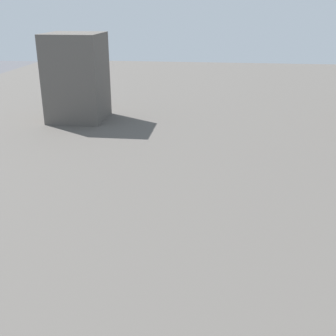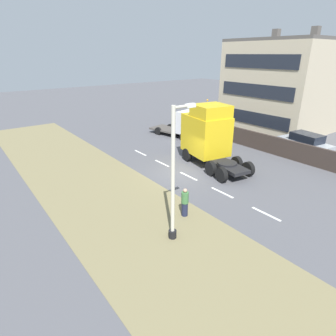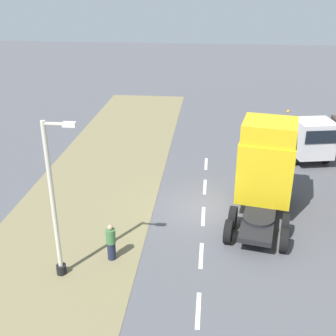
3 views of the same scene
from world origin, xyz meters
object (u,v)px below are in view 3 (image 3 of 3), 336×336
Objects in this scene: lorry_cab at (266,165)px; flatbed_truck at (309,139)px; pedestrian at (111,243)px; lamp_post at (56,211)px.

flatbed_truck is (3.40, 6.41, -0.85)m from lorry_cab.
lorry_cab is 4.08× the size of pedestrian.
lorry_cab is 10.27m from lamp_post.
lorry_cab is 7.31m from flatbed_truck.
pedestrian is at bearing 37.02° from flatbed_truck.
pedestrian is (1.67, 1.15, -2.01)m from lamp_post.
lamp_post reaches higher than flatbed_truck.
flatbed_truck is at bearing 48.79° from pedestrian.
lamp_post is 2.86m from pedestrian.
lorry_cab reaches higher than pedestrian.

